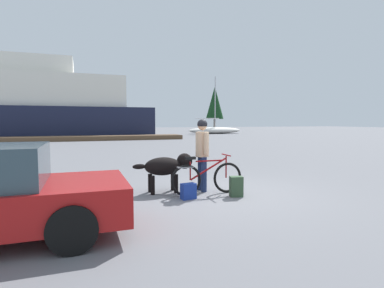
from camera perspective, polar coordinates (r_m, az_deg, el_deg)
name	(u,v)px	position (r m, az deg, el deg)	size (l,w,h in m)	color
ground_plane	(218,194)	(7.29, 4.83, -9.16)	(160.00, 160.00, 0.00)	slate
bicycle	(207,178)	(7.11, 2.75, -6.29)	(1.75, 0.44, 0.91)	black
person_cyclist	(202,148)	(7.39, 1.92, -0.70)	(0.32, 0.53, 1.74)	navy
dog	(167,166)	(7.33, -4.66, -4.15)	(1.45, 0.50, 0.92)	black
backpack	(236,187)	(7.01, 8.21, -7.82)	(0.28, 0.20, 0.45)	#334C33
handbag_pannier	(188,191)	(6.73, -0.67, -8.77)	(0.32, 0.18, 0.34)	navy
dock_pier	(80,138)	(28.95, -20.14, 1.00)	(18.43, 2.34, 0.40)	brown
ferry_boat	(10,108)	(35.93, -30.66, 5.81)	(27.87, 8.64, 8.72)	#191E38
sailboat_moored	(215,130)	(42.68, 4.29, 2.58)	(7.74, 2.17, 7.83)	silver
pine_tree_center	(70,91)	(52.90, -21.75, 9.07)	(2.93, 2.93, 10.83)	#4C331E
pine_tree_far_right	(215,103)	(57.55, 4.25, 7.66)	(3.27, 3.27, 8.22)	#4C331E
pine_tree_mid_back	(72,95)	(58.52, -21.44, 8.40)	(3.91, 3.91, 9.44)	#4C331E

